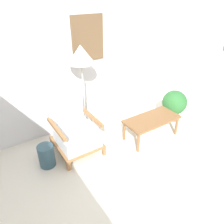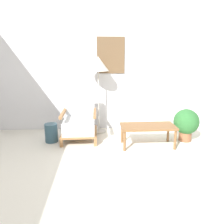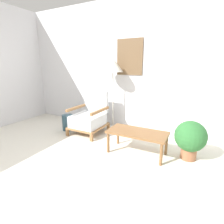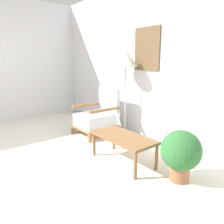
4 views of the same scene
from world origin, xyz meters
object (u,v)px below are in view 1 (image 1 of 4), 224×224
at_px(vase, 47,156).
at_px(floor_lamp, 81,58).
at_px(potted_plant, 174,104).
at_px(armchair, 75,132).
at_px(coffee_table, 152,121).

bearing_deg(vase, floor_lamp, 28.44).
xyz_separation_m(floor_lamp, potted_plant, (1.60, -0.58, -0.98)).
xyz_separation_m(armchair, potted_plant, (1.96, -0.22, 0.01)).
height_order(coffee_table, potted_plant, potted_plant).
xyz_separation_m(coffee_table, potted_plant, (0.76, 0.20, 0.02)).
height_order(vase, potted_plant, potted_plant).
xyz_separation_m(floor_lamp, coffee_table, (0.84, -0.78, -1.00)).
bearing_deg(armchair, vase, -167.72).
height_order(armchair, potted_plant, armchair).
distance_m(coffee_table, potted_plant, 0.78).
height_order(floor_lamp, vase, floor_lamp).
xyz_separation_m(armchair, floor_lamp, (0.37, 0.36, 1.00)).
distance_m(armchair, floor_lamp, 1.12).
bearing_deg(floor_lamp, potted_plant, -20.04).
xyz_separation_m(vase, potted_plant, (2.47, -0.11, 0.17)).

